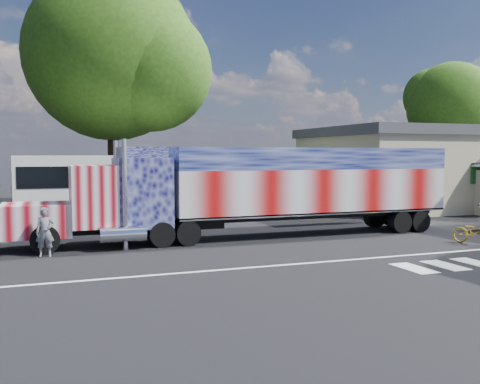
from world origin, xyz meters
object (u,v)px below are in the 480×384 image
object	(u,v)px
semi_truck	(261,188)
bicycle	(476,232)
coach_bus	(131,186)
tree_far_ne	(453,107)
woman	(45,232)
tree_n_mid	(115,55)

from	to	relation	value
semi_truck	bicycle	xyz separation A→B (m)	(7.10, -4.61, -1.60)
coach_bus	tree_far_ne	size ratio (longest dim) A/B	1.06
coach_bus	bicycle	distance (m)	17.37
woman	tree_n_mid	xyz separation A→B (m)	(4.51, 16.53, 9.06)
woman	tree_n_mid	world-z (taller)	tree_n_mid
coach_bus	woman	xyz separation A→B (m)	(-4.43, -10.04, -0.93)
semi_truck	woman	xyz separation A→B (m)	(-8.58, -1.48, -1.24)
woman	bicycle	world-z (taller)	woman
tree_n_mid	woman	bearing A→B (deg)	-105.27
semi_truck	woman	size ratio (longest dim) A/B	11.26
woman	tree_n_mid	size ratio (longest dim) A/B	0.11
semi_truck	tree_far_ne	bearing A→B (deg)	32.71
woman	tree_n_mid	distance (m)	19.38
bicycle	tree_n_mid	distance (m)	24.50
semi_truck	bicycle	world-z (taller)	semi_truck
bicycle	coach_bus	bearing A→B (deg)	106.96
coach_bus	semi_truck	bearing A→B (deg)	-64.15
tree_far_ne	woman	bearing A→B (deg)	-152.68
woman	bicycle	xyz separation A→B (m)	(15.68, -3.13, -0.36)
semi_truck	tree_far_ne	world-z (taller)	tree_far_ne
bicycle	tree_n_mid	xyz separation A→B (m)	(-11.16, 19.66, 9.42)
coach_bus	tree_far_ne	xyz separation A→B (m)	(27.63, 6.53, 5.63)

